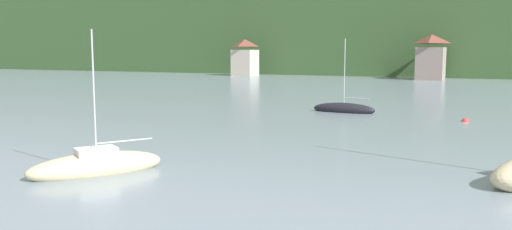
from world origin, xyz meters
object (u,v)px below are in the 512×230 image
Objects in this scene: shore_building_westcentral at (431,58)px; sailboat_mid_6 at (97,166)px; shore_building_west at (245,58)px; mooring_buoy_near at (465,121)px; sailboat_far_4 at (344,109)px.

sailboat_mid_6 is (-3.91, -71.38, -3.14)m from shore_building_westcentral.
shore_building_west is 1.19× the size of sailboat_mid_6.
mooring_buoy_near is at bearing -51.33° from shore_building_west.
shore_building_west is at bearing -125.43° from sailboat_mid_6.
mooring_buoy_near is (39.72, -49.64, -3.19)m from shore_building_west.
sailboat_mid_6 is at bearing -68.23° from shore_building_west.
mooring_buoy_near is at bearing 172.02° from sailboat_far_4.
mooring_buoy_near is at bearing -176.30° from sailboat_mid_6.
shore_building_westcentral is 1.27× the size of sailboat_mid_6.
shore_building_west is 75.92m from sailboat_mid_6.
sailboat_mid_6 is at bearing 85.75° from sailboat_far_4.
sailboat_mid_6 is (28.14, -70.45, -2.91)m from shore_building_west.
shore_building_west is at bearing 128.67° from mooring_buoy_near.
shore_building_westcentral is 15.69× the size of mooring_buoy_near.
shore_building_west is at bearing -53.00° from sailboat_far_4.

